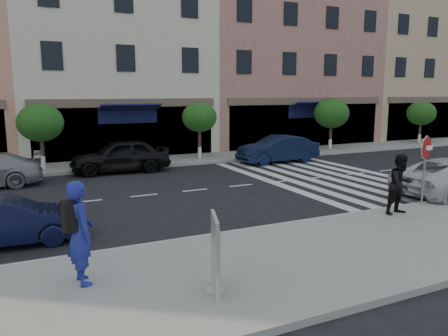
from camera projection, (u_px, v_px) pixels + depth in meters
ground at (244, 217)px, 13.22m from camera, size 120.00×120.00×0.00m
sidewalk_near at (322, 256)px, 9.88m from camera, size 60.00×4.50×0.15m
sidewalk_far at (146, 162)px, 22.99m from camera, size 60.00×3.00×0.15m
building_centre at (109, 63)px, 27.18m from camera, size 11.00×9.00×11.00m
building_east_mid at (274, 54)px, 32.10m from camera, size 13.00×9.00×13.00m
building_east_far at (398, 65)px, 37.48m from camera, size 12.00×9.00×12.00m
street_tree_wb at (40, 123)px, 20.31m from camera, size 2.10×2.10×3.06m
street_tree_c at (199, 118)px, 23.69m from camera, size 1.90×1.90×3.04m
street_tree_ea at (331, 113)px, 27.50m from camera, size 2.20×2.20×3.19m
street_tree_eb at (421, 113)px, 30.92m from camera, size 2.00×2.00×2.94m
stop_sign at (426, 154)px, 13.82m from camera, size 0.79×0.11×2.24m
photographer at (80, 233)px, 8.15m from camera, size 0.57×0.78×1.98m
walker at (401, 184)px, 12.86m from camera, size 0.92×0.74×1.79m
poster_board at (215, 255)px, 7.83m from camera, size 0.42×0.90×1.42m
car_near_mid at (4, 222)px, 10.64m from camera, size 3.75×1.42×1.22m
car_far_mid at (120, 156)px, 20.45m from camera, size 4.64×2.07×1.55m
car_far_right at (278, 149)px, 23.27m from camera, size 4.40×1.54×1.45m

